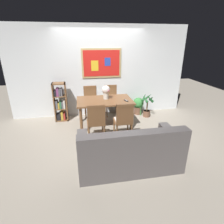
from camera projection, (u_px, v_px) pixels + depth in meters
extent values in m
plane|color=gray|center=(107.00, 132.00, 4.57)|extent=(12.00, 12.00, 0.00)
cube|color=silver|center=(100.00, 72.00, 5.30)|extent=(5.20, 0.10, 2.60)
cube|color=tan|center=(102.00, 63.00, 5.16)|extent=(1.14, 0.02, 0.82)
cube|color=red|center=(102.00, 63.00, 5.15)|extent=(1.04, 0.01, 0.72)
cube|color=gold|center=(95.00, 66.00, 5.13)|extent=(0.21, 0.00, 0.29)
cube|color=#263FA5|center=(108.00, 62.00, 5.15)|extent=(0.17, 0.00, 0.23)
cube|color=brown|center=(105.00, 101.00, 4.65)|extent=(1.42, 0.90, 0.04)
cylinder|color=brown|center=(81.00, 121.00, 4.34)|extent=(0.07, 0.07, 0.70)
cylinder|color=brown|center=(131.00, 117.00, 4.55)|extent=(0.07, 0.07, 0.70)
cylinder|color=brown|center=(81.00, 110.00, 5.02)|extent=(0.07, 0.07, 0.70)
cylinder|color=brown|center=(124.00, 108.00, 5.23)|extent=(0.07, 0.07, 0.70)
cube|color=brown|center=(112.00, 101.00, 5.48)|extent=(0.40, 0.40, 0.03)
cube|color=beige|center=(112.00, 100.00, 5.47)|extent=(0.36, 0.36, 0.03)
cylinder|color=brown|center=(116.00, 106.00, 5.75)|extent=(0.04, 0.04, 0.42)
cylinder|color=brown|center=(105.00, 107.00, 5.69)|extent=(0.04, 0.04, 0.42)
cylinder|color=brown|center=(118.00, 110.00, 5.43)|extent=(0.04, 0.04, 0.42)
cylinder|color=brown|center=(107.00, 111.00, 5.38)|extent=(0.04, 0.04, 0.42)
cube|color=brown|center=(110.00, 92.00, 5.55)|extent=(0.38, 0.04, 0.46)
cube|color=brown|center=(110.00, 86.00, 5.48)|extent=(0.38, 0.05, 0.06)
cube|color=brown|center=(91.00, 103.00, 5.36)|extent=(0.40, 0.40, 0.03)
cube|color=beige|center=(91.00, 102.00, 5.35)|extent=(0.36, 0.36, 0.03)
cylinder|color=brown|center=(96.00, 107.00, 5.63)|extent=(0.04, 0.04, 0.42)
cylinder|color=brown|center=(85.00, 108.00, 5.57)|extent=(0.04, 0.04, 0.42)
cylinder|color=brown|center=(97.00, 111.00, 5.32)|extent=(0.04, 0.04, 0.42)
cylinder|color=brown|center=(86.00, 112.00, 5.26)|extent=(0.04, 0.04, 0.42)
cube|color=brown|center=(90.00, 93.00, 5.44)|extent=(0.38, 0.04, 0.46)
cube|color=brown|center=(90.00, 87.00, 5.36)|extent=(0.38, 0.05, 0.06)
cube|color=brown|center=(123.00, 121.00, 4.14)|extent=(0.40, 0.40, 0.03)
cube|color=beige|center=(123.00, 120.00, 4.13)|extent=(0.36, 0.36, 0.03)
cylinder|color=brown|center=(117.00, 134.00, 4.03)|extent=(0.04, 0.04, 0.42)
cylinder|color=brown|center=(132.00, 133.00, 4.09)|extent=(0.04, 0.04, 0.42)
cylinder|color=brown|center=(114.00, 127.00, 4.35)|extent=(0.04, 0.04, 0.42)
cylinder|color=brown|center=(128.00, 126.00, 4.40)|extent=(0.04, 0.04, 0.42)
cube|color=brown|center=(125.00, 114.00, 3.88)|extent=(0.38, 0.04, 0.46)
cube|color=brown|center=(125.00, 105.00, 3.81)|extent=(0.38, 0.05, 0.06)
cube|color=brown|center=(96.00, 122.00, 4.07)|extent=(0.40, 0.40, 0.03)
cube|color=beige|center=(96.00, 121.00, 4.06)|extent=(0.36, 0.36, 0.03)
cylinder|color=brown|center=(89.00, 135.00, 3.97)|extent=(0.04, 0.04, 0.42)
cylinder|color=brown|center=(105.00, 134.00, 4.02)|extent=(0.04, 0.04, 0.42)
cylinder|color=brown|center=(88.00, 129.00, 4.28)|extent=(0.04, 0.04, 0.42)
cylinder|color=brown|center=(103.00, 127.00, 4.33)|extent=(0.04, 0.04, 0.42)
cube|color=brown|center=(96.00, 116.00, 3.81)|extent=(0.38, 0.04, 0.46)
cube|color=brown|center=(96.00, 107.00, 3.74)|extent=(0.38, 0.05, 0.06)
cube|color=#514C4C|center=(128.00, 155.00, 3.29)|extent=(1.80, 0.84, 0.40)
cube|color=#514C4C|center=(135.00, 145.00, 2.85)|extent=(1.80, 0.20, 0.44)
cube|color=#514C4C|center=(83.00, 145.00, 3.05)|extent=(0.18, 0.80, 0.22)
cube|color=#514C4C|center=(172.00, 137.00, 3.31)|extent=(0.18, 0.80, 0.22)
cube|color=#B78C33|center=(105.00, 146.00, 2.92)|extent=(0.32, 0.16, 0.33)
cube|color=maroon|center=(132.00, 144.00, 3.00)|extent=(0.32, 0.16, 0.33)
cube|color=#8C6B4C|center=(157.00, 141.00, 3.07)|extent=(0.32, 0.16, 0.33)
cube|color=brown|center=(54.00, 102.00, 5.04)|extent=(0.03, 0.28, 1.09)
cube|color=brown|center=(66.00, 102.00, 5.10)|extent=(0.03, 0.28, 1.09)
cube|color=brown|center=(62.00, 119.00, 5.27)|extent=(0.36, 0.28, 0.03)
cube|color=brown|center=(58.00, 83.00, 4.87)|extent=(0.36, 0.28, 0.03)
cube|color=brown|center=(61.00, 108.00, 5.14)|extent=(0.30, 0.28, 0.02)
cube|color=brown|center=(60.00, 96.00, 5.00)|extent=(0.30, 0.28, 0.02)
cube|color=black|center=(58.00, 116.00, 5.21)|extent=(0.06, 0.22, 0.17)
cube|color=black|center=(60.00, 116.00, 5.22)|extent=(0.04, 0.22, 0.20)
cube|color=gold|center=(62.00, 115.00, 5.22)|extent=(0.06, 0.22, 0.23)
cube|color=#B2332D|center=(65.00, 116.00, 5.24)|extent=(0.04, 0.22, 0.19)
cube|color=#595960|center=(57.00, 104.00, 5.07)|extent=(0.06, 0.22, 0.23)
cube|color=gold|center=(59.00, 105.00, 5.10)|extent=(0.04, 0.22, 0.16)
cube|color=#337247|center=(61.00, 105.00, 5.10)|extent=(0.05, 0.22, 0.19)
cube|color=#595960|center=(63.00, 105.00, 5.11)|extent=(0.04, 0.22, 0.18)
cube|color=beige|center=(64.00, 104.00, 5.11)|extent=(0.05, 0.22, 0.23)
cube|color=black|center=(55.00, 93.00, 4.95)|extent=(0.05, 0.22, 0.16)
cube|color=#7F3F72|center=(58.00, 92.00, 4.95)|extent=(0.06, 0.22, 0.21)
cube|color=#595960|center=(60.00, 92.00, 4.97)|extent=(0.04, 0.22, 0.19)
cube|color=#595960|center=(62.00, 92.00, 4.97)|extent=(0.05, 0.22, 0.21)
cylinder|color=brown|center=(138.00, 110.00, 5.67)|extent=(0.24, 0.24, 0.23)
cylinder|color=#332319|center=(138.00, 107.00, 5.63)|extent=(0.22, 0.22, 0.02)
sphere|color=#387F3D|center=(138.00, 103.00, 5.58)|extent=(0.33, 0.33, 0.33)
cylinder|color=#387F3D|center=(141.00, 111.00, 5.56)|extent=(0.03, 0.03, 0.29)
cylinder|color=#387F3D|center=(141.00, 109.00, 5.76)|extent=(0.03, 0.03, 0.30)
cylinder|color=brown|center=(147.00, 113.00, 5.48)|extent=(0.21, 0.21, 0.19)
cylinder|color=#332319|center=(147.00, 111.00, 5.45)|extent=(0.19, 0.19, 0.02)
cylinder|color=brown|center=(147.00, 106.00, 5.39)|extent=(0.04, 0.04, 0.31)
cone|color=#235B2D|center=(152.00, 98.00, 5.32)|extent=(0.08, 0.25, 0.21)
cone|color=#235B2D|center=(148.00, 97.00, 5.40)|extent=(0.25, 0.18, 0.24)
cone|color=#235B2D|center=(144.00, 97.00, 5.36)|extent=(0.23, 0.23, 0.24)
cone|color=#235B2D|center=(145.00, 99.00, 5.24)|extent=(0.18, 0.25, 0.22)
cone|color=#235B2D|center=(150.00, 99.00, 5.19)|extent=(0.27, 0.11, 0.27)
cylinder|color=beige|center=(106.00, 96.00, 4.69)|extent=(0.14, 0.14, 0.17)
sphere|color=silver|center=(106.00, 90.00, 4.63)|extent=(0.21, 0.21, 0.21)
sphere|color=pink|center=(104.00, 90.00, 4.70)|extent=(0.08, 0.08, 0.08)
sphere|color=pink|center=(108.00, 90.00, 4.58)|extent=(0.07, 0.07, 0.07)
sphere|color=silver|center=(109.00, 89.00, 4.67)|extent=(0.07, 0.07, 0.07)
cube|color=black|center=(126.00, 101.00, 4.55)|extent=(0.08, 0.16, 0.02)
cube|color=gray|center=(126.00, 100.00, 4.55)|extent=(0.06, 0.10, 0.00)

